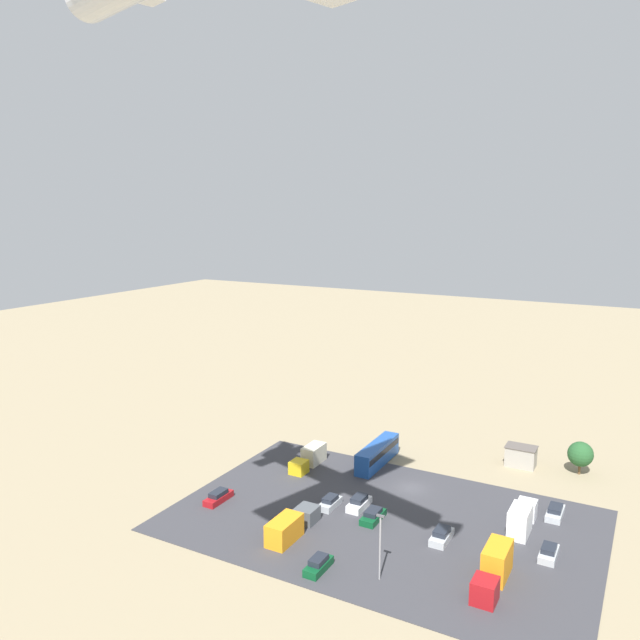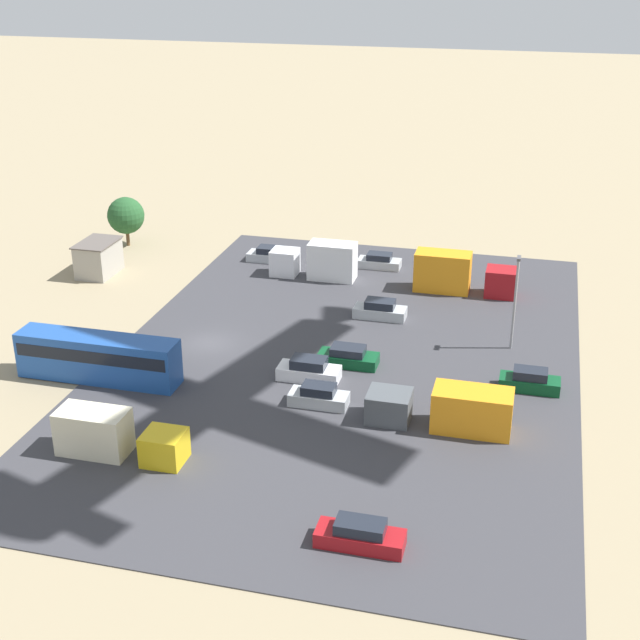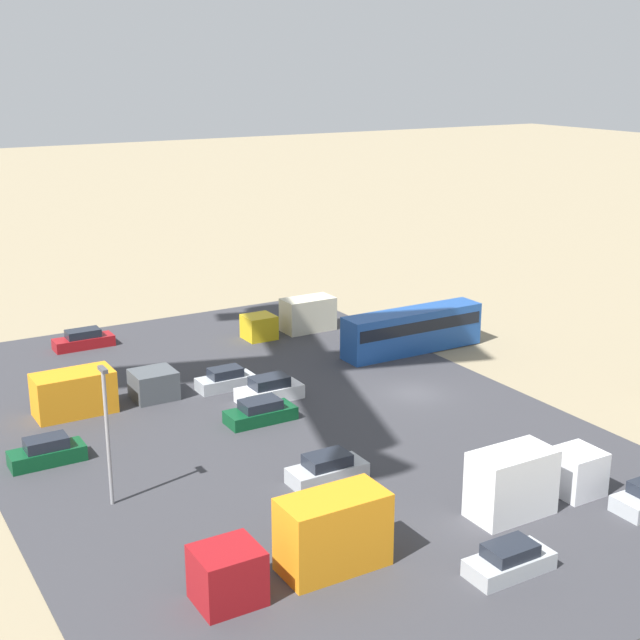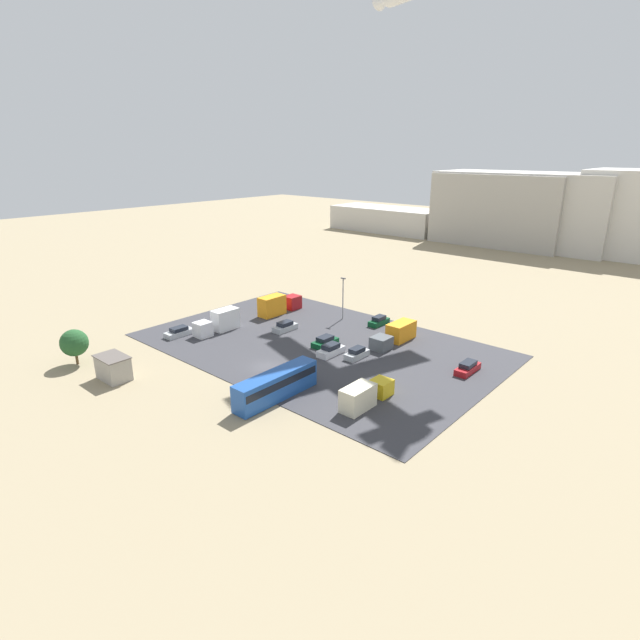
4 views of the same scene
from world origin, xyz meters
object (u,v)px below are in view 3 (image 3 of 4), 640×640
at_px(bus, 412,329).
at_px(parked_car_0, 226,380).
at_px(parked_car_1, 269,390).
at_px(parked_car_2, 327,470).
at_px(parked_truck_2, 531,480).
at_px(parked_car_3, 47,452).
at_px(parked_truck_0, 97,391).
at_px(parked_car_6, 261,412).
at_px(parked_truck_3, 294,318).
at_px(parked_car_5, 510,561).
at_px(parked_car_7, 84,340).
at_px(parked_truck_1, 305,544).

bearing_deg(bus, parked_car_0, 90.72).
height_order(bus, parked_car_1, bus).
xyz_separation_m(parked_car_0, parked_car_2, (-15.86, 1.20, 0.02)).
bearing_deg(parked_truck_2, bus, 157.13).
xyz_separation_m(parked_car_1, parked_car_2, (-12.34, 2.84, -0.04)).
bearing_deg(parked_car_3, parked_truck_0, 142.96).
bearing_deg(parked_car_6, parked_car_1, 143.84).
height_order(parked_car_3, parked_truck_3, parked_truck_3).
xyz_separation_m(parked_car_1, parked_car_5, (-24.31, 0.48, -0.10)).
bearing_deg(parked_truck_0, parked_car_2, 24.77).
relative_size(parked_car_1, parked_truck_0, 0.48).
xyz_separation_m(bus, parked_car_7, (14.02, 22.19, -1.18)).
relative_size(parked_truck_0, parked_truck_2, 1.18).
bearing_deg(parked_car_5, bus, 151.68).
distance_m(parked_truck_0, parked_truck_1, 24.27).
xyz_separation_m(parked_car_7, parked_truck_0, (-13.46, 2.95, 0.66)).
height_order(parked_car_1, parked_truck_0, parked_truck_0).
relative_size(parked_car_3, parked_car_5, 1.03).
bearing_deg(parked_car_0, parked_truck_0, -94.92).
distance_m(parked_car_7, parked_truck_1, 37.67).
distance_m(parked_car_0, parked_truck_1, 24.44).
bearing_deg(parked_car_0, parked_car_5, 2.39).
height_order(parked_car_3, parked_car_5, parked_car_3).
height_order(parked_car_2, parked_car_3, parked_car_3).
bearing_deg(parked_car_0, parked_car_3, -67.17).
xyz_separation_m(bus, parked_car_2, (-16.07, 17.47, -1.15)).
bearing_deg(parked_car_7, parked_car_2, -171.08).
distance_m(parked_truck_0, parked_truck_2, 28.78).
bearing_deg(parked_truck_2, parked_truck_1, -91.63).
distance_m(bus, parked_car_6, 18.18).
relative_size(parked_car_6, parked_truck_3, 0.55).
bearing_deg(parked_truck_3, parked_car_6, 144.64).
relative_size(parked_car_0, parked_car_7, 0.86).
distance_m(parked_car_2, parked_truck_1, 9.52).
height_order(parked_car_1, parked_car_3, parked_car_1).
bearing_deg(parked_car_1, parked_car_7, -156.93).
height_order(parked_car_3, parked_truck_2, parked_truck_2).
height_order(parked_car_0, parked_car_5, parked_car_0).
bearing_deg(bus, parked_car_3, 101.33).
bearing_deg(parked_car_6, parked_car_3, -93.07).
relative_size(parked_car_3, parked_truck_3, 0.52).
relative_size(parked_car_1, parked_truck_3, 0.55).
relative_size(bus, parked_truck_1, 1.31).
xyz_separation_m(parked_car_7, parked_truck_2, (-38.02, -12.06, 0.95)).
relative_size(parked_car_1, parked_truck_1, 0.49).
xyz_separation_m(bus, parked_truck_3, (9.03, 5.64, -0.51)).
distance_m(parked_car_6, parked_truck_3, 19.37).
distance_m(parked_car_2, parked_truck_2, 10.85).
bearing_deg(parked_car_3, parked_car_0, 112.83).
bearing_deg(parked_truck_2, parked_truck_3, 172.26).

